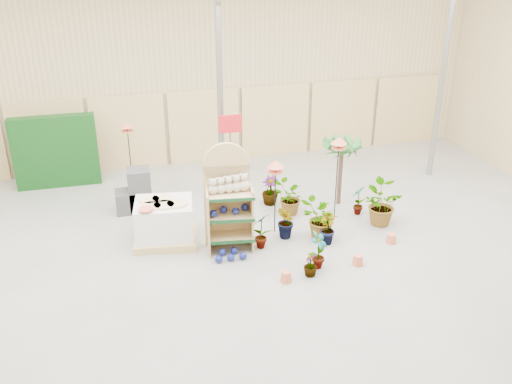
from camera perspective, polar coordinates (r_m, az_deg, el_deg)
room at (r=10.49m, az=-0.78°, el=4.53°), size 15.20×12.10×4.70m
display_shelf at (r=11.18m, az=-2.82°, el=-0.93°), size 0.98×0.69×2.18m
teddy_bears at (r=10.94m, az=-2.57°, el=0.67°), size 0.81×0.22×0.36m
gazing_balls_shelf at (r=11.14m, az=-2.67°, el=-1.84°), size 0.80×0.27×0.15m
gazing_balls_floor at (r=11.18m, az=-2.63°, el=-6.32°), size 0.63×0.39×0.15m
pallet_stack at (r=11.72m, az=-9.13°, el=-2.99°), size 1.38×1.20×0.93m
charcoal_planters at (r=13.14m, az=-11.96°, el=-0.17°), size 0.80×0.50×1.00m
trellis_stock at (r=14.78m, az=-19.40°, el=3.82°), size 2.00×0.30×1.80m
offer_sign at (r=12.63m, az=-2.57°, el=4.99°), size 0.50×0.08×2.20m
bird_table_front at (r=11.50m, az=1.97°, el=2.58°), size 0.34×0.34×1.62m
bird_table_right at (r=12.16m, az=8.29°, el=4.83°), size 0.34×0.34×1.88m
bird_table_back at (r=14.00m, az=-12.78°, el=6.41°), size 0.34×0.34×1.69m
palm at (r=12.94m, az=8.60°, el=4.57°), size 0.70×0.70×1.68m
potted_plant_0 at (r=11.39m, az=0.52°, el=-3.81°), size 0.50×0.47×0.79m
potted_plant_1 at (r=11.72m, az=3.04°, el=-3.04°), size 0.37×0.45×0.76m
potted_plant_2 at (r=11.79m, az=6.45°, el=-2.74°), size 0.97×0.92×0.85m
potted_plant_4 at (r=12.94m, az=10.21°, el=-0.76°), size 0.42×0.44×0.69m
potted_plant_6 at (r=12.72m, az=3.34°, el=-0.64°), size 0.79×0.72×0.78m
potted_plant_7 at (r=10.62m, az=5.47°, el=-7.26°), size 0.36×0.36×0.46m
potted_plant_8 at (r=10.78m, az=6.26°, el=-5.83°), size 0.48×0.47×0.77m
potted_plant_9 at (r=11.67m, az=7.09°, el=-3.63°), size 0.34×0.40×0.66m
potted_plant_10 at (r=12.54m, az=12.24°, el=-1.20°), size 1.01×1.07×0.94m
potted_plant_11 at (r=13.19m, az=1.42°, el=0.16°), size 0.54×0.54×0.69m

